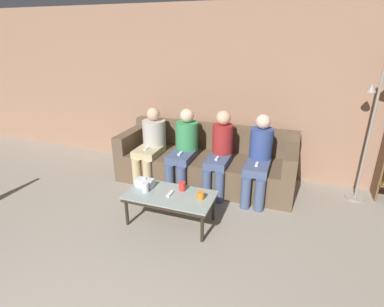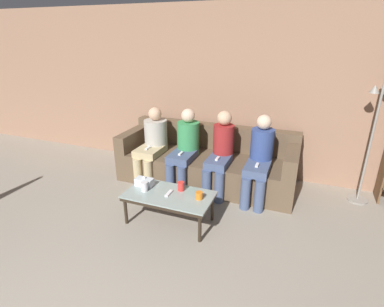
{
  "view_description": "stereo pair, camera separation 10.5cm",
  "coord_description": "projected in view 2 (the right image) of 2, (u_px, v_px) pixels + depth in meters",
  "views": [
    {
      "loc": [
        1.23,
        -0.54,
        2.14
      ],
      "look_at": [
        0.0,
        2.89,
        0.69
      ],
      "focal_mm": 28.0,
      "sensor_mm": 36.0,
      "label": 1
    },
    {
      "loc": [
        1.33,
        -0.5,
        2.14
      ],
      "look_at": [
        0.0,
        2.89,
        0.69
      ],
      "focal_mm": 28.0,
      "sensor_mm": 36.0,
      "label": 2
    }
  ],
  "objects": [
    {
      "name": "seated_person_right_end",
      "position": [
        260.0,
        156.0,
        4.03
      ],
      "size": [
        0.31,
        0.72,
        1.16
      ],
      "color": "#47567A",
      "rests_on": "ground_plane"
    },
    {
      "name": "seated_person_left_end",
      "position": [
        153.0,
        142.0,
        4.61
      ],
      "size": [
        0.35,
        0.69,
        1.12
      ],
      "color": "tan",
      "rests_on": "ground_plane"
    },
    {
      "name": "tissue_box",
      "position": [
        144.0,
        182.0,
        3.72
      ],
      "size": [
        0.22,
        0.12,
        0.13
      ],
      "color": "silver",
      "rests_on": "coffee_table"
    },
    {
      "name": "standing_lamp",
      "position": [
        376.0,
        124.0,
        3.75
      ],
      "size": [
        0.31,
        0.26,
        1.79
      ],
      "color": "gray",
      "rests_on": "ground_plane"
    },
    {
      "name": "seated_person_mid_left",
      "position": [
        185.0,
        146.0,
        4.41
      ],
      "size": [
        0.33,
        0.7,
        1.15
      ],
      "color": "#47567A",
      "rests_on": "ground_plane"
    },
    {
      "name": "game_remote",
      "position": [
        169.0,
        193.0,
        3.54
      ],
      "size": [
        0.04,
        0.15,
        0.02
      ],
      "color": "white",
      "rests_on": "coffee_table"
    },
    {
      "name": "cup_near_right",
      "position": [
        145.0,
        187.0,
        3.59
      ],
      "size": [
        0.08,
        0.08,
        0.12
      ],
      "color": "silver",
      "rests_on": "coffee_table"
    },
    {
      "name": "seated_person_mid_right",
      "position": [
        221.0,
        151.0,
        4.22
      ],
      "size": [
        0.31,
        0.67,
        1.16
      ],
      "color": "#47567A",
      "rests_on": "ground_plane"
    },
    {
      "name": "couch",
      "position": [
        207.0,
        162.0,
        4.62
      ],
      "size": [
        2.64,
        0.95,
        0.83
      ],
      "color": "brown",
      "rests_on": "ground_plane"
    },
    {
      "name": "coffee_table",
      "position": [
        169.0,
        197.0,
        3.56
      ],
      "size": [
        1.05,
        0.55,
        0.38
      ],
      "color": "#8C9E99",
      "rests_on": "ground_plane"
    },
    {
      "name": "wall_back",
      "position": [
        220.0,
        92.0,
        4.73
      ],
      "size": [
        12.0,
        0.06,
        2.6
      ],
      "color": "#9E755B",
      "rests_on": "ground_plane"
    },
    {
      "name": "cup_far_center",
      "position": [
        181.0,
        186.0,
        3.61
      ],
      "size": [
        0.08,
        0.08,
        0.11
      ],
      "color": "red",
      "rests_on": "coffee_table"
    },
    {
      "name": "cup_near_left",
      "position": [
        199.0,
        195.0,
        3.42
      ],
      "size": [
        0.08,
        0.08,
        0.09
      ],
      "color": "orange",
      "rests_on": "coffee_table"
    }
  ]
}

